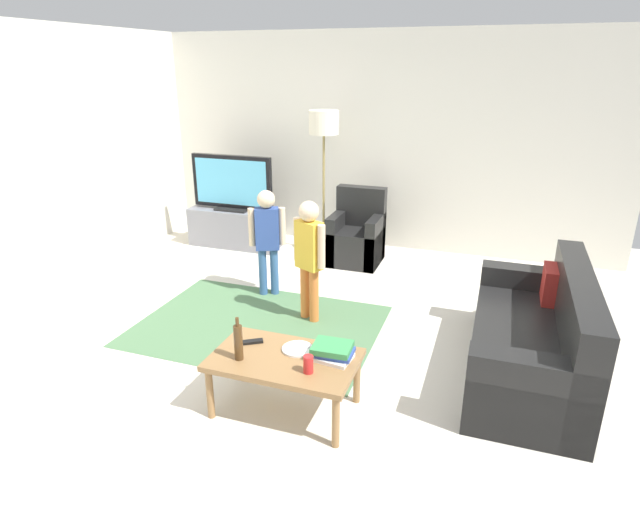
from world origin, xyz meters
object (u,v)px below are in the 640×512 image
couch (539,343)px  tv_remote (251,342)px  soda_can (308,364)px  armchair (357,238)px  book_stack (333,351)px  child_near_tv (267,233)px  coffee_table (285,363)px  child_center (309,250)px  bottle (238,342)px  tv (232,183)px  tv_stand (235,228)px  plate (298,349)px  floor_lamp (324,130)px

couch → tv_remote: size_ratio=10.59×
soda_can → armchair: bearing=99.7°
book_stack → child_near_tv: bearing=126.7°
coffee_table → soda_can: soda_can is taller
couch → child_center: size_ratio=1.55×
child_center → tv_remote: (0.02, -1.27, -0.27)m
armchair → soda_can: armchair is taller
couch → bottle: 2.28m
tv → couch: size_ratio=0.61×
tv_stand → child_near_tv: size_ratio=1.07×
book_stack → bottle: (-0.60, -0.22, 0.08)m
tv_stand → soda_can: (2.23, -3.20, 0.24)m
couch → tv_remote: (-1.97, -0.93, 0.14)m
couch → armchair: 2.83m
tv → child_center: tv is taller
child_center → plate: bearing=-73.3°
tv_stand → soda_can: bearing=-55.1°
child_near_tv → book_stack: (1.25, -1.67, -0.20)m
bottle → plate: bottle is taller
coffee_table → soda_can: bearing=-28.6°
couch → coffee_table: bearing=-148.5°
tv → plate: (2.06, -2.94, -0.42)m
couch → plate: size_ratio=8.18×
tv_remote → soda_can: bearing=-55.1°
plate → child_near_tv: bearing=120.7°
tv_stand → bottle: bottle is taller
coffee_table → tv_remote: size_ratio=5.88×
floor_lamp → tv_remote: 3.36m
soda_can → child_center: bearing=110.1°
tv_stand → plate: 3.61m
bottle → tv_remote: size_ratio=1.83×
tv → couch: bearing=-28.8°
tv → couch: (3.68, -2.03, -0.56)m
plate → tv: bearing=125.0°
tv → child_near_tv: 1.69m
floor_lamp → child_near_tv: bearing=-94.4°
tv → plate: bearing=-55.0°
floor_lamp → book_stack: 3.50m
floor_lamp → tv_remote: bearing=-80.6°
book_stack → bottle: 0.64m
tv_stand → book_stack: (2.32, -2.98, 0.23)m
tv → armchair: size_ratio=1.22×
floor_lamp → bottle: (0.54, -3.35, -0.99)m
tv_stand → child_center: (1.68, -1.71, 0.45)m
child_center → soda_can: bearing=-69.9°
tv_stand → soda_can: size_ratio=10.00×
armchair → bottle: (0.04, -3.16, 0.25)m
book_stack → tv_remote: bearing=-179.9°
couch → soda_can: size_ratio=15.00×
book_stack → bottle: bearing=-159.6°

